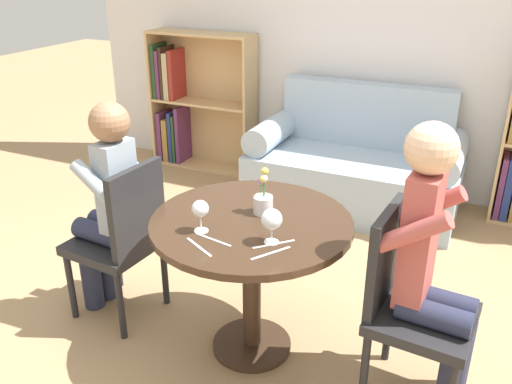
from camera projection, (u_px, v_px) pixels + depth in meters
The scene contains 16 objects.
ground_plane at pixel (252, 346), 2.79m from camera, with size 16.00×16.00×0.00m, color tan.
back_wall at pixel (380, 24), 4.16m from camera, with size 5.20×0.05×2.70m.
round_table at pixel (252, 247), 2.55m from camera, with size 0.94×0.94×0.73m.
couch at pixel (355, 168), 4.23m from camera, with size 1.58×0.80×0.92m.
bookshelf_left at pixel (192, 103), 4.97m from camera, with size 0.98×0.28×1.23m.
chair_left at pixel (123, 236), 2.84m from camera, with size 0.46×0.46×0.90m.
chair_right at pixel (407, 300), 2.32m from camera, with size 0.45×0.45×0.90m.
person_left at pixel (108, 206), 2.83m from camera, with size 0.44×0.36×1.21m.
person_right at pixel (434, 267), 2.19m from camera, with size 0.43×0.36×1.29m.
wine_glass_left at pixel (200, 210), 2.34m from camera, with size 0.08×0.08×0.15m.
wine_glass_right at pixel (272, 220), 2.25m from camera, with size 0.09×0.09×0.16m.
flower_vase at pixel (263, 199), 2.53m from camera, with size 0.09×0.09×0.22m.
knife_left_setting at pixel (199, 247), 2.26m from camera, with size 0.17×0.10×0.00m.
fork_left_setting at pixel (271, 253), 2.21m from camera, with size 0.11×0.16×0.00m.
knife_right_setting at pixel (274, 244), 2.28m from camera, with size 0.14×0.14×0.00m.
fork_right_setting at pixel (213, 240), 2.31m from camera, with size 0.19×0.05×0.00m.
Camera 1 is at (0.95, -2.01, 1.86)m, focal length 38.00 mm.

